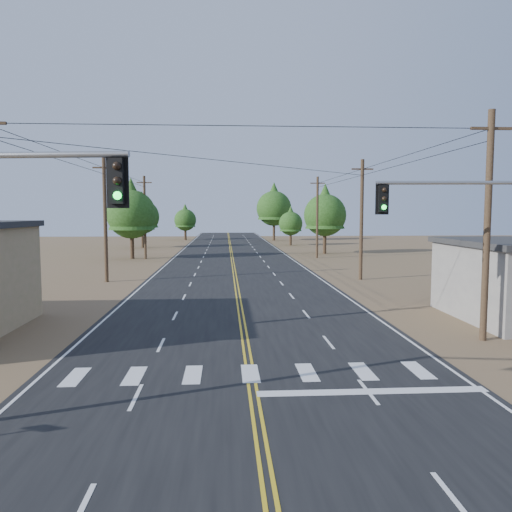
{
  "coord_description": "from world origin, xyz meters",
  "views": [
    {
      "loc": [
        -0.86,
        -8.96,
        5.63
      ],
      "look_at": [
        0.65,
        15.33,
        3.5
      ],
      "focal_mm": 35.0,
      "sensor_mm": 36.0,
      "label": 1
    }
  ],
  "objects": [
    {
      "name": "tree_right_far",
      "position": [
        9.0,
        91.2,
        7.16
      ],
      "size": [
        7.02,
        7.02,
        11.7
      ],
      "color": "#3F2D1E",
      "rests_on": "ground"
    },
    {
      "name": "utility_pole_right_far",
      "position": [
        10.5,
        52.0,
        5.12
      ],
      "size": [
        1.8,
        0.3,
        10.0
      ],
      "color": "#4C3826",
      "rests_on": "ground"
    },
    {
      "name": "tree_right_near",
      "position": [
        12.74,
        58.35,
        5.85
      ],
      "size": [
        5.74,
        5.74,
        9.57
      ],
      "color": "#3F2D1E",
      "rests_on": "ground"
    },
    {
      "name": "tree_left_far",
      "position": [
        -9.0,
        94.21,
        4.55
      ],
      "size": [
        4.47,
        4.47,
        7.45
      ],
      "color": "#3F2D1E",
      "rests_on": "ground"
    },
    {
      "name": "ground",
      "position": [
        0.0,
        0.0,
        0.0
      ],
      "size": [
        220.0,
        220.0,
        0.0
      ],
      "primitive_type": "plane",
      "color": "brown",
      "rests_on": "ground"
    },
    {
      "name": "utility_pole_left_far",
      "position": [
        -10.5,
        52.0,
        5.12
      ],
      "size": [
        1.8,
        0.3,
        10.0
      ],
      "color": "#4C3826",
      "rests_on": "ground"
    },
    {
      "name": "tree_right_mid",
      "position": [
        10.39,
        76.07,
        4.15
      ],
      "size": [
        4.07,
        4.07,
        6.79
      ],
      "color": "#3F2D1E",
      "rests_on": "ground"
    },
    {
      "name": "utility_pole_right_mid",
      "position": [
        10.5,
        32.0,
        5.12
      ],
      "size": [
        1.8,
        0.3,
        10.0
      ],
      "color": "#4C3826",
      "rests_on": "ground"
    },
    {
      "name": "tree_left_mid",
      "position": [
        -14.0,
        71.48,
        5.5
      ],
      "size": [
        5.4,
        5.4,
        9.0
      ],
      "color": "#3F2D1E",
      "rests_on": "ground"
    },
    {
      "name": "road",
      "position": [
        0.0,
        30.0,
        0.01
      ],
      "size": [
        15.0,
        200.0,
        0.02
      ],
      "primitive_type": "cube",
      "color": "black",
      "rests_on": "ground"
    },
    {
      "name": "signal_mast_right",
      "position": [
        9.25,
        10.12,
        4.74
      ],
      "size": [
        6.06,
        0.69,
        6.98
      ],
      "rotation": [
        0.0,
        0.0,
        -0.07
      ],
      "color": "gray",
      "rests_on": "ground"
    },
    {
      "name": "tree_left_near",
      "position": [
        -12.16,
        52.39,
        6.02
      ],
      "size": [
        5.9,
        5.9,
        9.84
      ],
      "color": "#3F2D1E",
      "rests_on": "ground"
    },
    {
      "name": "utility_pole_left_mid",
      "position": [
        -10.5,
        32.0,
        5.12
      ],
      "size": [
        1.8,
        0.3,
        10.0
      ],
      "color": "#4C3826",
      "rests_on": "ground"
    },
    {
      "name": "utility_pole_right_near",
      "position": [
        10.5,
        12.0,
        5.12
      ],
      "size": [
        1.8,
        0.3,
        10.0
      ],
      "color": "#4C3826",
      "rests_on": "ground"
    }
  ]
}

